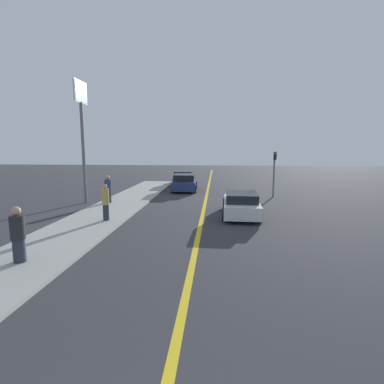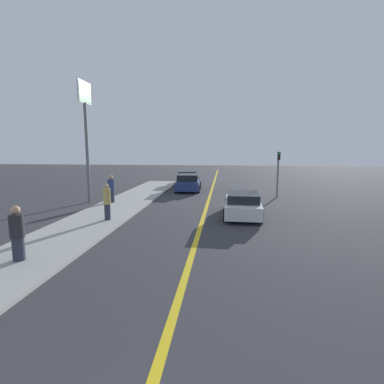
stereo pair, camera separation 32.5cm
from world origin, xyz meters
name	(u,v)px [view 1 (the left image)]	position (x,y,z in m)	size (l,w,h in m)	color
road_center_line	(205,203)	(0.00, 18.00, 0.00)	(0.20, 60.00, 0.01)	gold
sidewalk_left	(108,212)	(-5.12, 14.61, 0.05)	(3.06, 29.22, 0.10)	#9E9E99
car_near_right_lane	(241,204)	(1.97, 14.42, 0.60)	(1.97, 4.26, 1.22)	silver
car_ahead_center	(185,183)	(-1.88, 23.29, 0.66)	(2.08, 4.07, 1.36)	navy
car_far_distant	(184,178)	(-2.37, 27.34, 0.63)	(2.04, 4.11, 1.32)	#9E9EA3
pedestrian_mid_group	(18,235)	(-5.11, 7.23, 0.93)	(0.41, 0.41, 1.67)	#282D3D
pedestrian_far_standing	(106,202)	(-4.44, 12.49, 0.96)	(0.33, 0.33, 1.70)	#282D3D
pedestrian_by_sign	(108,189)	(-5.97, 16.97, 0.95)	(0.42, 0.42, 1.71)	#282D3D
traffic_light	(274,169)	(4.74, 20.50, 2.02)	(0.18, 0.40, 3.20)	slate
roadside_sign	(82,115)	(-7.59, 17.36, 5.45)	(0.20, 1.69, 7.50)	slate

